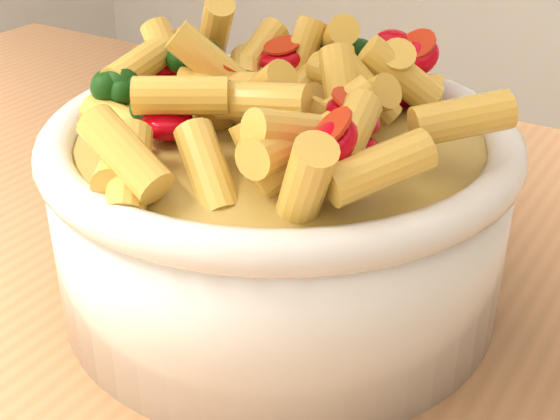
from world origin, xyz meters
The scene contains 2 objects.
serving_bowl centered at (0.00, 0.05, 0.96)m, with size 0.27×0.27×0.11m.
pasta_salad centered at (0.00, 0.05, 1.03)m, with size 0.21×0.21×0.05m.
Camera 1 is at (0.21, -0.29, 1.17)m, focal length 50.00 mm.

